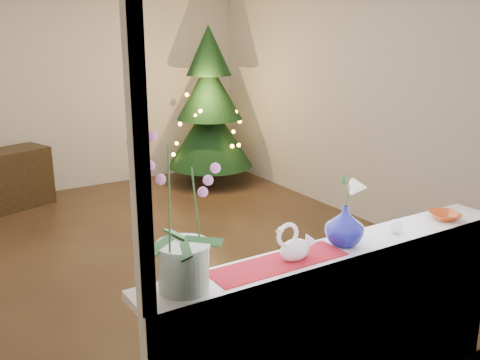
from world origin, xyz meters
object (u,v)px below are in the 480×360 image
object	(u,v)px
blue_vase	(345,223)
amber_dish	(445,216)
xmas_tree	(209,106)
side_table	(8,180)
orchid_pot	(182,212)
paperweight	(396,226)
swan	(295,242)

from	to	relation	value
blue_vase	amber_dish	size ratio (longest dim) A/B	1.63
xmas_tree	side_table	xyz separation A→B (m)	(-2.46, 0.29, -0.68)
orchid_pot	xmas_tree	distance (m)	4.83
blue_vase	orchid_pot	bearing A→B (deg)	-179.68
orchid_pot	paperweight	distance (m)	1.29
paperweight	xmas_tree	xyz separation A→B (m)	(1.16, 4.20, 0.06)
orchid_pot	xmas_tree	bearing A→B (deg)	59.98
paperweight	amber_dish	bearing A→B (deg)	-0.01
amber_dish	xmas_tree	distance (m)	4.27
amber_dish	blue_vase	bearing A→B (deg)	177.88
xmas_tree	orchid_pot	bearing A→B (deg)	-120.02
xmas_tree	side_table	bearing A→B (deg)	173.33
orchid_pot	side_table	world-z (taller)	orchid_pot
swan	amber_dish	size ratio (longest dim) A/B	1.49
blue_vase	xmas_tree	size ratio (longest dim) A/B	0.12
paperweight	xmas_tree	world-z (taller)	xmas_tree
side_table	paperweight	bearing A→B (deg)	-93.37
swan	blue_vase	world-z (taller)	blue_vase
amber_dish	side_table	size ratio (longest dim) A/B	0.16
paperweight	side_table	distance (m)	4.71
orchid_pot	amber_dish	xyz separation A→B (m)	(1.66, -0.02, -0.32)
blue_vase	amber_dish	xyz separation A→B (m)	(0.75, -0.03, -0.10)
orchid_pot	amber_dish	bearing A→B (deg)	-0.79
blue_vase	swan	bearing A→B (deg)	-177.02
swan	paperweight	bearing A→B (deg)	-14.45
paperweight	xmas_tree	size ratio (longest dim) A/B	0.04
amber_dish	swan	bearing A→B (deg)	179.42
orchid_pot	amber_dish	distance (m)	1.69
blue_vase	xmas_tree	world-z (taller)	xmas_tree
paperweight	amber_dish	size ratio (longest dim) A/B	0.53
paperweight	blue_vase	bearing A→B (deg)	175.42
swan	paperweight	distance (m)	0.68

